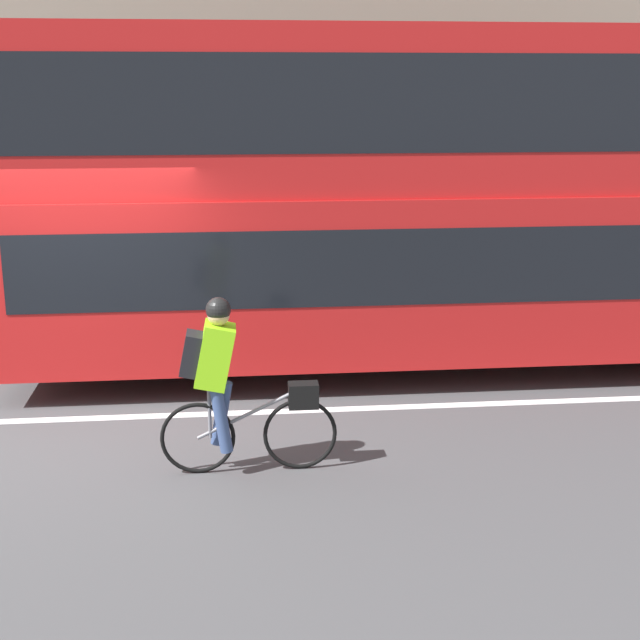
{
  "coord_description": "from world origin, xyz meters",
  "views": [
    {
      "loc": [
        1.57,
        -8.56,
        3.28
      ],
      "look_at": [
        2.47,
        0.08,
        1.0
      ],
      "focal_mm": 50.0,
      "sensor_mm": 36.0,
      "label": 1
    }
  ],
  "objects": [
    {
      "name": "ground_plane",
      "position": [
        0.0,
        0.0,
        0.0
      ],
      "size": [
        80.0,
        80.0,
        0.0
      ],
      "primitive_type": "plane",
      "color": "#424244"
    },
    {
      "name": "road_center_line",
      "position": [
        0.0,
        0.16,
        0.0
      ],
      "size": [
        50.0,
        0.14,
        0.01
      ],
      "primitive_type": "cube",
      "color": "silver",
      "rests_on": "ground_plane"
    },
    {
      "name": "sidewalk_curb",
      "position": [
        0.0,
        5.55,
        0.07
      ],
      "size": [
        60.0,
        2.53,
        0.14
      ],
      "color": "gray",
      "rests_on": "ground_plane"
    },
    {
      "name": "building_facade",
      "position": [
        0.0,
        6.96,
        4.54
      ],
      "size": [
        60.0,
        0.3,
        9.08
      ],
      "color": "gray",
      "rests_on": "ground_plane"
    },
    {
      "name": "bus",
      "position": [
        3.88,
        1.73,
        2.16
      ],
      "size": [
        9.53,
        2.57,
        3.9
      ],
      "color": "black",
      "rests_on": "ground_plane"
    },
    {
      "name": "cyclist_on_bike",
      "position": [
        1.54,
        -1.28,
        0.85
      ],
      "size": [
        1.54,
        0.32,
        1.58
      ],
      "color": "black",
      "rests_on": "ground_plane"
    },
    {
      "name": "street_sign_post",
      "position": [
        -0.41,
        5.42,
        1.66
      ],
      "size": [
        0.36,
        0.09,
        2.73
      ],
      "color": "#59595B",
      "rests_on": "sidewalk_curb"
    }
  ]
}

